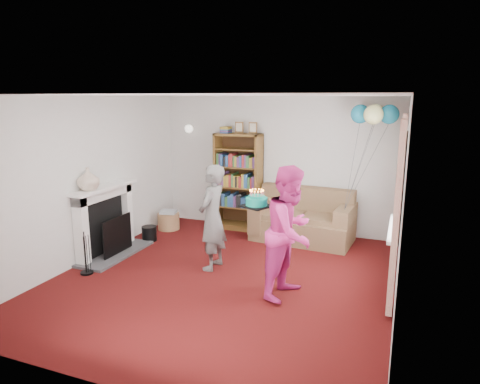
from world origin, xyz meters
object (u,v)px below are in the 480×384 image
at_px(person_magenta, 291,232).
at_px(birthday_cake, 257,202).
at_px(sofa, 303,221).
at_px(person_striped, 212,218).
at_px(bookcase, 239,182).

relative_size(person_magenta, birthday_cake, 5.00).
bearing_deg(birthday_cake, sofa, 86.30).
relative_size(sofa, person_striped, 1.10).
xyz_separation_m(sofa, birthday_cake, (-0.14, -2.17, 0.83)).
relative_size(bookcase, birthday_cake, 6.09).
bearing_deg(person_striped, birthday_cake, 65.94).
relative_size(sofa, birthday_cake, 5.10).
distance_m(bookcase, person_magenta, 2.97).
bearing_deg(person_magenta, sofa, 21.42).
bearing_deg(sofa, person_striped, -113.38).
bearing_deg(bookcase, birthday_cake, -63.78).
bearing_deg(sofa, bookcase, 174.62).
distance_m(person_striped, birthday_cake, 0.98).
distance_m(sofa, birthday_cake, 2.33).
height_order(person_magenta, birthday_cake, person_magenta).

